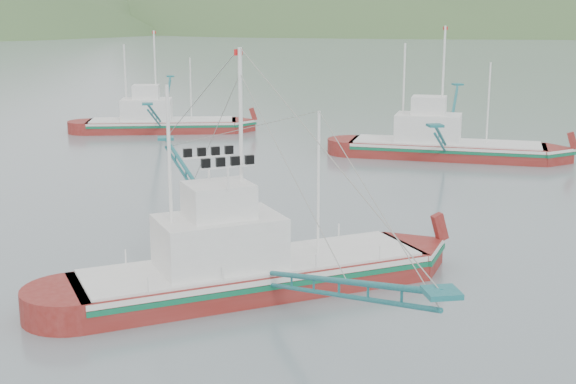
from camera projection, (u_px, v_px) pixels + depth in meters
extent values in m
plane|color=slate|center=(308.00, 290.00, 36.28)|extent=(1200.00, 1200.00, 0.00)
cube|color=maroon|center=(254.00, 286.00, 36.24)|extent=(16.54, 8.22, 2.13)
cube|color=silver|center=(254.00, 267.00, 36.03)|extent=(16.26, 8.22, 0.23)
cube|color=#0D613E|center=(254.00, 272.00, 36.10)|extent=(16.26, 8.24, 0.23)
cube|color=silver|center=(254.00, 262.00, 35.99)|extent=(15.72, 7.81, 0.13)
cube|color=silver|center=(220.00, 243.00, 35.11)|extent=(6.02, 4.66, 2.34)
cube|color=silver|center=(219.00, 200.00, 34.67)|extent=(3.28, 2.98, 1.49)
cylinder|color=white|center=(241.00, 160.00, 34.70)|extent=(0.17, 0.17, 9.59)
cylinder|color=white|center=(170.00, 182.00, 33.61)|extent=(0.15, 0.15, 8.15)
cylinder|color=white|center=(318.00, 184.00, 36.49)|extent=(0.13, 0.13, 6.71)
cube|color=maroon|center=(446.00, 155.00, 67.76)|extent=(16.52, 10.35, 2.15)
cube|color=silver|center=(447.00, 145.00, 67.55)|extent=(16.25, 10.30, 0.24)
cube|color=#0D613E|center=(447.00, 148.00, 67.61)|extent=(16.26, 10.32, 0.24)
cube|color=silver|center=(447.00, 142.00, 67.50)|extent=(15.69, 9.83, 0.13)
cube|color=silver|center=(428.00, 128.00, 67.64)|extent=(6.30, 5.29, 2.37)
cube|color=silver|center=(429.00, 105.00, 67.20)|extent=(3.51, 3.28, 1.51)
cylinder|color=white|center=(443.00, 85.00, 66.54)|extent=(0.17, 0.17, 9.68)
cylinder|color=white|center=(404.00, 93.00, 67.50)|extent=(0.15, 0.15, 8.23)
cylinder|color=white|center=(488.00, 104.00, 65.95)|extent=(0.13, 0.13, 6.78)
cube|color=maroon|center=(162.00, 130.00, 81.60)|extent=(15.23, 5.21, 1.99)
cube|color=silver|center=(162.00, 122.00, 81.40)|extent=(14.94, 5.27, 0.22)
cube|color=#0D613E|center=(162.00, 124.00, 81.46)|extent=(14.94, 5.29, 0.22)
cube|color=silver|center=(162.00, 120.00, 81.36)|extent=(14.47, 4.95, 0.12)
cube|color=silver|center=(147.00, 110.00, 81.02)|extent=(5.23, 3.59, 2.19)
cube|color=silver|center=(146.00, 92.00, 80.61)|extent=(2.76, 2.40, 1.40)
cylinder|color=white|center=(155.00, 76.00, 80.32)|extent=(0.16, 0.16, 8.97)
cylinder|color=white|center=(126.00, 83.00, 80.26)|extent=(0.14, 0.14, 7.63)
cylinder|color=white|center=(191.00, 89.00, 80.86)|extent=(0.12, 0.12, 6.28)
ellipsoid|color=#3D5D30|center=(571.00, 26.00, 485.95)|extent=(684.00, 432.00, 306.00)
ellipsoid|color=slate|center=(211.00, 23.00, 579.61)|extent=(960.00, 400.00, 240.00)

